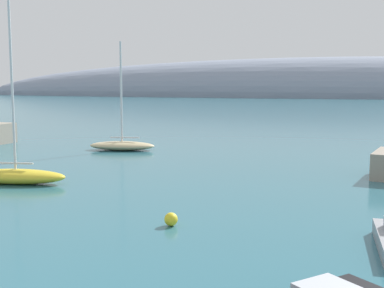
# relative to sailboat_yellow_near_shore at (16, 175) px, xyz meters

# --- Properties ---
(distant_ridge) EXTENTS (354.85, 55.38, 34.71)m
(distant_ridge) POSITION_rel_sailboat_yellow_near_shore_xyz_m (4.05, 206.12, -0.54)
(distant_ridge) COLOR gray
(distant_ridge) RESTS_ON ground
(sailboat_yellow_near_shore) EXTENTS (6.29, 3.01, 10.55)m
(sailboat_yellow_near_shore) POSITION_rel_sailboat_yellow_near_shore_xyz_m (0.00, 0.00, 0.00)
(sailboat_yellow_near_shore) COLOR yellow
(sailboat_yellow_near_shore) RESTS_ON water
(sailboat_sand_mid_mooring) EXTENTS (6.15, 3.39, 9.50)m
(sailboat_sand_mid_mooring) POSITION_rel_sailboat_yellow_near_shore_xyz_m (-0.86, 15.67, -0.02)
(sailboat_sand_mid_mooring) COLOR #C6B284
(sailboat_sand_mid_mooring) RESTS_ON water
(mooring_buoy_yellow) EXTENTS (0.56, 0.56, 0.56)m
(mooring_buoy_yellow) POSITION_rel_sailboat_yellow_near_shore_xyz_m (11.88, -5.42, -0.26)
(mooring_buoy_yellow) COLOR yellow
(mooring_buoy_yellow) RESTS_ON water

